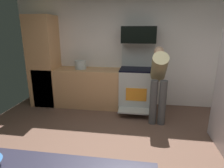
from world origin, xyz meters
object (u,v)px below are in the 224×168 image
(oven_range, at_px, (137,87))
(microwave, at_px, (139,35))
(person_cook, at_px, (159,78))
(stock_pot, at_px, (81,65))

(oven_range, xyz_separation_m, microwave, (-0.00, 0.09, 1.17))
(person_cook, bearing_deg, oven_range, 127.42)
(oven_range, distance_m, microwave, 1.17)
(microwave, distance_m, person_cook, 1.11)
(microwave, relative_size, stock_pot, 2.78)
(oven_range, height_order, person_cook, oven_range)
(microwave, relative_size, person_cook, 0.51)
(stock_pot, bearing_deg, microwave, 3.49)
(microwave, xyz_separation_m, stock_pot, (-1.31, -0.08, -0.68))
(oven_range, relative_size, microwave, 2.03)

